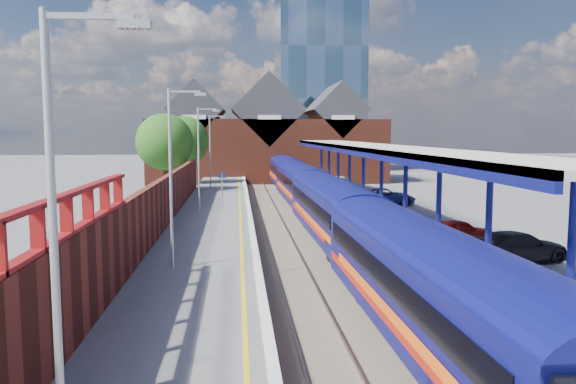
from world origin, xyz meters
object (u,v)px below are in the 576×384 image
at_px(train, 313,191).
at_px(lamp_post_c, 201,153).
at_px(parked_car_red, 457,232).
at_px(platform_sign, 222,184).
at_px(lamp_post_a, 63,228).
at_px(lamp_post_b, 174,167).
at_px(parked_car_dark, 518,247).
at_px(lamp_post_d, 211,147).
at_px(parked_car_blue, 385,197).

relative_size(train, lamp_post_c, 9.42).
bearing_deg(parked_car_red, platform_sign, 20.33).
bearing_deg(lamp_post_a, parked_car_red, 53.70).
distance_m(lamp_post_b, parked_car_red, 13.74).
bearing_deg(parked_car_dark, platform_sign, 17.81).
xyz_separation_m(lamp_post_c, lamp_post_d, (0.00, 16.00, 0.00)).
bearing_deg(lamp_post_b, lamp_post_a, -90.00).
bearing_deg(platform_sign, train, -1.68).
distance_m(lamp_post_a, lamp_post_c, 30.00).
distance_m(platform_sign, parked_car_blue, 12.00).
distance_m(train, platform_sign, 6.52).
xyz_separation_m(train, lamp_post_b, (-7.86, -17.81, 2.87)).
relative_size(lamp_post_d, parked_car_blue, 1.56).
bearing_deg(lamp_post_b, lamp_post_d, 90.00).
xyz_separation_m(lamp_post_a, lamp_post_c, (0.00, 30.00, 0.00)).
bearing_deg(platform_sign, lamp_post_d, 95.56).
xyz_separation_m(lamp_post_c, parked_car_blue, (13.31, 2.36, -3.37)).
relative_size(lamp_post_a, parked_car_blue, 1.56).
bearing_deg(lamp_post_b, platform_sign, 85.67).
relative_size(lamp_post_b, parked_car_blue, 1.56).
height_order(train, lamp_post_a, lamp_post_a).
distance_m(parked_car_red, parked_car_dark, 3.94).
xyz_separation_m(lamp_post_b, lamp_post_d, (0.00, 32.00, 0.00)).
height_order(lamp_post_a, lamp_post_c, same).
xyz_separation_m(parked_car_dark, parked_car_blue, (-0.60, 18.66, -0.02)).
height_order(lamp_post_c, parked_car_blue, lamp_post_c).
height_order(lamp_post_b, lamp_post_d, same).
height_order(train, lamp_post_d, lamp_post_d).
bearing_deg(lamp_post_d, lamp_post_c, -90.00).
distance_m(lamp_post_a, lamp_post_b, 14.00).
distance_m(lamp_post_b, parked_car_dark, 14.31).
xyz_separation_m(train, lamp_post_d, (-7.86, 14.19, 2.87)).
bearing_deg(lamp_post_c, lamp_post_b, -90.00).
distance_m(lamp_post_c, parked_car_dark, 21.69).
height_order(lamp_post_b, parked_car_blue, lamp_post_b).
bearing_deg(platform_sign, lamp_post_b, -94.33).
relative_size(lamp_post_a, lamp_post_b, 1.00).
relative_size(parked_car_dark, parked_car_blue, 1.00).
xyz_separation_m(train, parked_car_dark, (6.05, -18.11, -0.47)).
bearing_deg(train, lamp_post_d, 118.97).
distance_m(lamp_post_b, platform_sign, 18.20).
distance_m(lamp_post_a, parked_car_dark, 19.81).
relative_size(lamp_post_c, platform_sign, 2.80).
height_order(lamp_post_a, parked_car_dark, lamp_post_a).
bearing_deg(lamp_post_b, train, 66.20).
distance_m(lamp_post_a, platform_sign, 32.11).
xyz_separation_m(parked_car_red, parked_car_blue, (0.46, 14.87, -0.01)).
height_order(lamp_post_d, parked_car_red, lamp_post_d).
bearing_deg(lamp_post_a, platform_sign, 87.56).
height_order(lamp_post_c, parked_car_dark, lamp_post_c).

